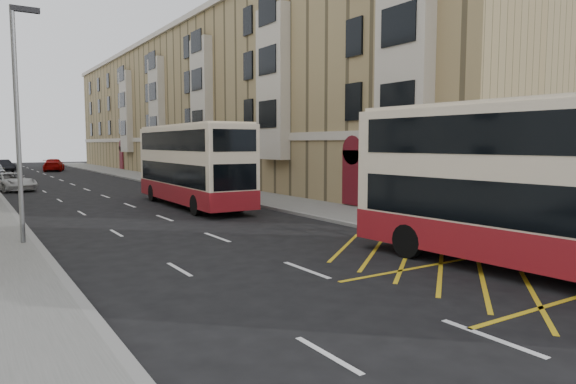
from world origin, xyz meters
TOP-DOWN VIEW (x-y plane):
  - ground at (0.00, 0.00)m, footprint 200.00×200.00m
  - pavement_right at (8.00, 30.00)m, footprint 4.00×120.00m
  - kerb_right at (6.00, 30.00)m, footprint 0.25×120.00m
  - kerb_left at (-6.00, 30.00)m, footprint 0.25×120.00m
  - road_markings at (0.00, 45.00)m, footprint 10.00×110.00m
  - terrace_right at (14.88, 45.38)m, footprint 10.75×79.00m
  - guard_railing at (6.25, 5.75)m, footprint 0.06×6.56m
  - street_lamp_near at (-6.35, 12.00)m, footprint 0.93×0.18m
  - double_decker_front at (5.00, -0.12)m, footprint 3.45×11.99m
  - double_decker_rear at (2.88, 19.62)m, footprint 2.91×11.57m
  - pedestrian_far at (6.93, 6.72)m, footprint 0.98×0.89m
  - white_van at (-5.10, 35.93)m, footprint 3.90×5.47m
  - car_dark at (-3.79, 65.87)m, footprint 2.81×4.94m
  - car_red at (1.92, 64.31)m, footprint 3.43×5.84m

SIDE VIEW (x-z plane):
  - ground at x=0.00m, z-range 0.00..0.00m
  - road_markings at x=0.00m, z-range 0.00..0.01m
  - pavement_right at x=8.00m, z-range 0.00..0.15m
  - kerb_right at x=6.00m, z-range 0.00..0.15m
  - kerb_left at x=-6.00m, z-range 0.00..0.15m
  - white_van at x=-5.10m, z-range 0.00..1.38m
  - car_dark at x=-3.79m, z-range 0.00..1.54m
  - car_red at x=1.92m, z-range 0.00..1.59m
  - guard_railing at x=6.25m, z-range 0.35..1.36m
  - pedestrian_far at x=6.93m, z-range 0.15..1.75m
  - double_decker_rear at x=2.88m, z-range 0.04..4.63m
  - double_decker_front at x=5.00m, z-range 0.04..4.77m
  - street_lamp_near at x=-6.35m, z-range 0.64..8.64m
  - terrace_right at x=14.88m, z-range -0.10..15.15m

